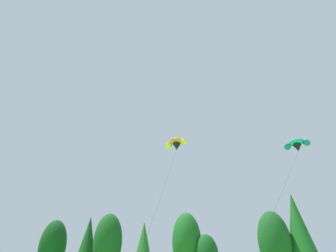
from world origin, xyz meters
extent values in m
ellipsoid|color=#0F3D14|center=(-36.99, 55.31, 7.98)|extent=(5.35, 5.35, 10.31)
cone|color=#144719|center=(-29.47, 56.05, 8.56)|extent=(4.59, 4.59, 10.05)
ellipsoid|color=#144719|center=(-24.33, 54.69, 8.29)|extent=(5.48, 5.48, 10.71)
cone|color=#236628|center=(-17.93, 57.21, 7.66)|extent=(4.28, 4.28, 9.00)
ellipsoid|color=#19561E|center=(-9.38, 57.38, 8.23)|extent=(5.46, 5.46, 10.63)
ellipsoid|color=#144719|center=(5.76, 52.10, 7.22)|extent=(5.01, 5.01, 9.33)
cone|color=#19561E|center=(9.69, 52.86, 9.30)|extent=(4.85, 4.85, 10.92)
ellipsoid|color=orange|center=(-5.04, 32.50, 16.82)|extent=(2.04, 1.76, 0.86)
ellipsoid|color=yellow|center=(-4.01, 32.15, 16.52)|extent=(1.12, 1.27, 1.01)
ellipsoid|color=yellow|center=(-6.07, 32.85, 16.52)|extent=(1.25, 1.29, 1.01)
cone|color=black|center=(-5.00, 32.61, 16.16)|extent=(1.24, 1.24, 0.83)
cylinder|color=black|center=(-5.07, 26.62, 8.68)|extent=(0.14, 11.99, 14.13)
ellipsoid|color=teal|center=(8.59, 33.99, 15.60)|extent=(1.90, 1.65, 0.82)
ellipsoid|color=#0F666B|center=(9.56, 33.70, 15.32)|extent=(1.02, 1.22, 0.96)
ellipsoid|color=#0F666B|center=(7.62, 34.28, 15.32)|extent=(1.18, 1.24, 0.96)
cone|color=black|center=(8.62, 34.10, 14.98)|extent=(1.13, 1.13, 0.78)
cylinder|color=black|center=(4.99, 26.16, 8.11)|extent=(7.28, 15.89, 12.98)
camera|label=1|loc=(2.05, 3.45, 2.19)|focal=29.07mm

